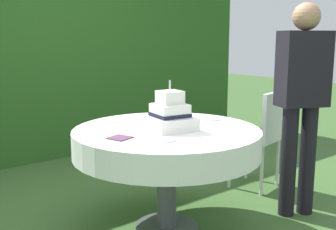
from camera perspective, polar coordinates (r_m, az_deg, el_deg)
name	(u,v)px	position (r m, az deg, el deg)	size (l,w,h in m)	color
ground_plane	(167,227)	(3.12, -0.17, -15.12)	(20.00, 20.00, 0.00)	#3D602D
foliage_hedge	(31,59)	(4.95, -18.26, 7.32)	(5.80, 0.62, 2.24)	#28561E
cake_table	(167,143)	(2.90, -0.18, -3.80)	(1.30, 1.30, 0.73)	#4C4C51
wedding_cake	(170,116)	(2.84, 0.21, -0.09)	(0.34, 0.34, 0.34)	white
serving_plate_near	(214,119)	(3.21, 6.25, -0.54)	(0.11, 0.11, 0.01)	white
serving_plate_far	(123,124)	(3.04, -6.14, -1.20)	(0.14, 0.14, 0.01)	white
serving_plate_left	(166,140)	(2.55, -0.33, -3.43)	(0.12, 0.12, 0.01)	white
serving_plate_right	(137,118)	(3.23, -4.27, -0.46)	(0.11, 0.11, 0.01)	white
napkin_stack	(120,138)	(2.62, -6.61, -3.12)	(0.13, 0.13, 0.01)	#603856
garden_chair	(263,130)	(3.80, 12.87, -2.05)	(0.48, 0.48, 0.89)	white
standing_person	(302,95)	(3.25, 17.82, 2.56)	(0.41, 0.34, 1.60)	black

